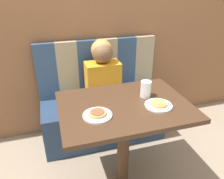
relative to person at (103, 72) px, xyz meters
The scene contains 11 objects.
ground_plane 1.02m from the person, 90.00° to the right, with size 12.00×12.00×0.00m, color gray.
wall_back 0.60m from the person, 90.00° to the left, with size 7.00×0.05×2.60m.
booth_seat 0.56m from the person, 90.00° to the right, with size 1.27×0.49×0.45m.
booth_backrest 0.21m from the person, 90.00° to the left, with size 1.27×0.06×0.60m.
dining_table 0.66m from the person, 90.00° to the right, with size 0.96×0.70×0.78m.
person is the anchor object (origin of this frame).
plate_left 0.78m from the person, 106.90° to the right, with size 0.20×0.20×0.01m.
plate_right 0.78m from the person, 73.10° to the right, with size 0.20×0.20×0.01m.
pizza_left 0.78m from the person, 106.90° to the right, with size 0.12×0.12×0.02m.
pizza_right 0.78m from the person, 73.10° to the right, with size 0.12×0.12×0.02m.
drinking_cup 0.61m from the person, 71.34° to the right, with size 0.08×0.08×0.13m.
Camera 1 is at (-0.48, -1.30, 1.59)m, focal length 35.00 mm.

